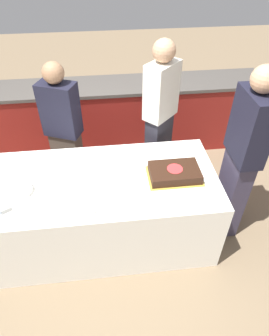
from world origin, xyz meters
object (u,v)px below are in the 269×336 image
object	(u,v)px
cake	(174,173)
person_seated_right	(242,158)
person_standing_back	(64,133)
plate_stack	(20,190)
person_cutting_cake	(160,120)

from	to	relation	value
cake	person_seated_right	xyz separation A→B (m)	(0.60, 0.03, 0.08)
cake	person_standing_back	world-z (taller)	person_standing_back
person_standing_back	plate_stack	bearing A→B (deg)	91.34
person_cutting_cake	person_standing_back	bearing A→B (deg)	-44.44
cake	plate_stack	bearing A→B (deg)	-178.09
cake	person_cutting_cake	size ratio (longest dim) A/B	0.28
plate_stack	person_seated_right	xyz separation A→B (m)	(1.90, 0.08, 0.10)
person_cutting_cake	plate_stack	bearing A→B (deg)	-13.45
person_cutting_cake	person_seated_right	distance (m)	0.93
plate_stack	person_standing_back	size ratio (longest dim) A/B	0.13
person_seated_right	person_standing_back	bearing A→B (deg)	-113.89
plate_stack	cake	bearing A→B (deg)	1.91
cake	person_cutting_cake	bearing A→B (deg)	90.00
person_standing_back	person_seated_right	bearing A→B (deg)	179.14
plate_stack	person_seated_right	world-z (taller)	person_seated_right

